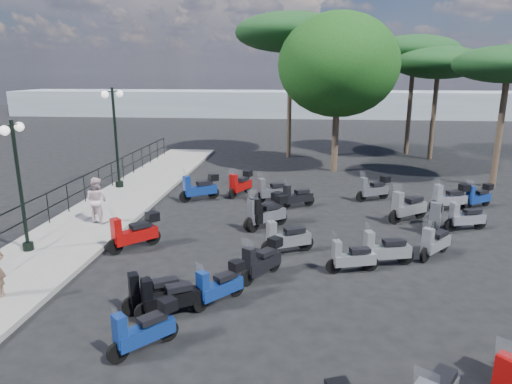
# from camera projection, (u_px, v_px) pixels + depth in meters

# --- Properties ---
(ground) EXTENTS (120.00, 120.00, 0.00)m
(ground) POSITION_uv_depth(u_px,v_px,m) (267.00, 260.00, 13.22)
(ground) COLOR black
(ground) RESTS_ON ground
(sidewalk) EXTENTS (3.00, 30.00, 0.15)m
(sidewalk) POSITION_uv_depth(u_px,v_px,m) (97.00, 218.00, 16.72)
(sidewalk) COLOR slate
(sidewalk) RESTS_ON ground
(railing) EXTENTS (0.04, 26.04, 1.10)m
(railing) POSITION_uv_depth(u_px,v_px,m) (58.00, 197.00, 16.45)
(railing) COLOR black
(railing) RESTS_ON sidewalk
(lamp_post_1) EXTENTS (0.40, 1.13, 3.85)m
(lamp_post_1) POSITION_uv_depth(u_px,v_px,m) (19.00, 178.00, 13.01)
(lamp_post_1) COLOR black
(lamp_post_1) RESTS_ON sidewalk
(lamp_post_2) EXTENTS (0.57, 1.29, 4.47)m
(lamp_post_2) POSITION_uv_depth(u_px,v_px,m) (115.00, 132.00, 20.38)
(lamp_post_2) COLOR black
(lamp_post_2) RESTS_ON sidewalk
(pedestrian_far) EXTENTS (0.93, 0.81, 1.62)m
(pedestrian_far) POSITION_uv_depth(u_px,v_px,m) (97.00, 200.00, 15.89)
(pedestrian_far) COLOR beige
(pedestrian_far) RESTS_ON sidewalk
(scooter_1) EXTENTS (1.13, 1.23, 1.21)m
(scooter_1) POSITION_uv_depth(u_px,v_px,m) (144.00, 330.00, 8.81)
(scooter_1) COLOR black
(scooter_1) RESTS_ON ground
(scooter_2) EXTENTS (1.42, 0.93, 1.27)m
(scooter_2) POSITION_uv_depth(u_px,v_px,m) (155.00, 293.00, 10.32)
(scooter_2) COLOR black
(scooter_2) RESTS_ON ground
(scooter_3) EXTENTS (1.34, 1.39, 1.40)m
(scooter_3) POSITION_uv_depth(u_px,v_px,m) (135.00, 233.00, 13.90)
(scooter_3) COLOR black
(scooter_3) RESTS_ON ground
(scooter_4) EXTENTS (1.55, 1.17, 1.42)m
(scooter_4) POSITION_uv_depth(u_px,v_px,m) (200.00, 188.00, 19.21)
(scooter_4) COLOR black
(scooter_4) RESTS_ON ground
(scooter_5) EXTENTS (0.93, 1.56, 1.34)m
(scooter_5) POSITION_uv_depth(u_px,v_px,m) (241.00, 184.00, 20.01)
(scooter_5) COLOR black
(scooter_5) RESTS_ON ground
(scooter_7) EXTENTS (1.10, 1.23, 1.20)m
(scooter_7) POSITION_uv_depth(u_px,v_px,m) (220.00, 285.00, 10.65)
(scooter_7) COLOR black
(scooter_7) RESTS_ON ground
(scooter_8) EXTENTS (1.03, 1.40, 1.27)m
(scooter_8) POSITION_uv_depth(u_px,v_px,m) (262.00, 261.00, 11.95)
(scooter_8) COLOR black
(scooter_8) RESTS_ON ground
(scooter_9) EXTENTS (1.57, 0.92, 1.35)m
(scooter_9) POSITION_uv_depth(u_px,v_px,m) (286.00, 239.00, 13.59)
(scooter_9) COLOR black
(scooter_9) RESTS_ON ground
(scooter_10) EXTENTS (1.22, 1.62, 1.48)m
(scooter_10) POSITION_uv_depth(u_px,v_px,m) (266.00, 212.00, 15.91)
(scooter_10) COLOR black
(scooter_10) RESTS_ON ground
(scooter_11) EXTENTS (1.50, 0.98, 1.34)m
(scooter_11) POSITION_uv_depth(u_px,v_px,m) (272.00, 191.00, 19.01)
(scooter_11) COLOR black
(scooter_11) RESTS_ON ground
(scooter_14) EXTENTS (1.65, 0.68, 1.33)m
(scooter_14) POSITION_uv_depth(u_px,v_px,m) (385.00, 250.00, 12.71)
(scooter_14) COLOR black
(scooter_14) RESTS_ON ground
(scooter_15) EXTENTS (1.46, 0.64, 1.19)m
(scooter_15) POSITION_uv_depth(u_px,v_px,m) (352.00, 258.00, 12.31)
(scooter_15) COLOR black
(scooter_15) RESTS_ON ground
(scooter_16) EXTENTS (1.49, 1.31, 1.44)m
(scooter_16) POSITION_uv_depth(u_px,v_px,m) (266.00, 213.00, 15.81)
(scooter_16) COLOR black
(scooter_16) RESTS_ON ground
(scooter_17) EXTENTS (1.38, 0.95, 1.25)m
(scooter_17) POSITION_uv_depth(u_px,v_px,m) (297.00, 197.00, 18.19)
(scooter_17) COLOR black
(scooter_17) RESTS_ON ground
(scooter_20) EXTENTS (1.13, 1.25, 1.27)m
(scooter_20) POSITION_uv_depth(u_px,v_px,m) (435.00, 243.00, 13.32)
(scooter_20) COLOR black
(scooter_20) RESTS_ON ground
(scooter_21) EXTENTS (0.85, 1.72, 1.42)m
(scooter_21) POSITION_uv_depth(u_px,v_px,m) (436.00, 217.00, 15.58)
(scooter_21) COLOR black
(scooter_21) RESTS_ON ground
(scooter_22) EXTENTS (1.57, 1.21, 1.49)m
(scooter_22) POSITION_uv_depth(u_px,v_px,m) (408.00, 208.00, 16.53)
(scooter_22) COLOR black
(scooter_22) RESTS_ON ground
(scooter_23) EXTENTS (1.50, 0.99, 1.32)m
(scooter_23) POSITION_uv_depth(u_px,v_px,m) (373.00, 189.00, 19.24)
(scooter_23) COLOR black
(scooter_23) RESTS_ON ground
(scooter_27) EXTENTS (1.55, 0.71, 1.27)m
(scooter_27) POSITION_uv_depth(u_px,v_px,m) (465.00, 218.00, 15.61)
(scooter_27) COLOR black
(scooter_27) RESTS_ON ground
(scooter_28) EXTENTS (1.34, 0.98, 1.22)m
(scooter_28) POSITION_uv_depth(u_px,v_px,m) (478.00, 197.00, 18.21)
(scooter_28) COLOR black
(scooter_28) RESTS_ON ground
(scooter_29) EXTENTS (1.64, 0.79, 1.35)m
(scooter_29) POSITION_uv_depth(u_px,v_px,m) (450.00, 198.00, 17.85)
(scooter_29) COLOR black
(scooter_29) RESTS_ON ground
(scooter_30) EXTENTS (1.42, 0.93, 1.27)m
(scooter_30) POSITION_uv_depth(u_px,v_px,m) (168.00, 299.00, 10.06)
(scooter_30) COLOR black
(scooter_30) RESTS_ON ground
(broadleaf_tree) EXTENTS (6.31, 6.31, 8.31)m
(broadleaf_tree) POSITION_uv_depth(u_px,v_px,m) (338.00, 65.00, 23.65)
(broadleaf_tree) COLOR #38281E
(broadleaf_tree) RESTS_ON ground
(pine_0) EXTENTS (5.64, 5.64, 7.55)m
(pine_0) POSITION_uv_depth(u_px,v_px,m) (414.00, 51.00, 28.69)
(pine_0) COLOR #38281E
(pine_0) RESTS_ON ground
(pine_1) EXTENTS (5.49, 5.49, 6.78)m
(pine_1) POSITION_uv_depth(u_px,v_px,m) (439.00, 63.00, 27.07)
(pine_1) COLOR #38281E
(pine_1) RESTS_ON ground
(pine_2) EXTENTS (6.73, 6.73, 8.74)m
(pine_2) POSITION_uv_depth(u_px,v_px,m) (291.00, 33.00, 27.23)
(pine_2) COLOR #38281E
(pine_2) RESTS_ON ground
(pine_3) EXTENTS (4.77, 4.77, 6.45)m
(pine_3) POSITION_uv_depth(u_px,v_px,m) (509.00, 65.00, 20.20)
(pine_3) COLOR #38281E
(pine_3) RESTS_ON ground
(distant_hills) EXTENTS (70.00, 8.00, 3.00)m
(distant_hills) POSITION_uv_depth(u_px,v_px,m) (295.00, 104.00, 56.13)
(distant_hills) COLOR gray
(distant_hills) RESTS_ON ground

